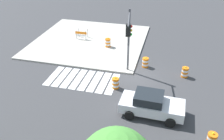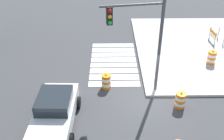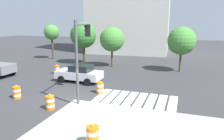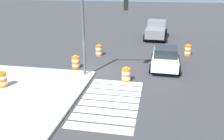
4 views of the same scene
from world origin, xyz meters
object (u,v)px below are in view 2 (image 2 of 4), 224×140
at_px(sports_car, 55,111).
at_px(traffic_barrel_on_sidewalk, 212,58).
at_px(traffic_barrel_crosswalk_end, 180,100).
at_px(construction_barricade, 215,35).
at_px(traffic_light_pole, 140,32).
at_px(traffic_barrel_near_corner, 106,81).

height_order(sports_car, traffic_barrel_on_sidewalk, sports_car).
bearing_deg(sports_car, traffic_barrel_on_sidewalk, -59.69).
relative_size(traffic_barrel_crosswalk_end, construction_barricade, 0.78).
bearing_deg(traffic_barrel_crosswalk_end, traffic_light_pole, 61.39).
relative_size(construction_barricade, traffic_light_pole, 0.24).
relative_size(traffic_barrel_near_corner, traffic_barrel_on_sidewalk, 1.00).
bearing_deg(traffic_light_pole, traffic_barrel_crosswalk_end, -118.61).
distance_m(sports_car, traffic_barrel_near_corner, 3.99).
relative_size(traffic_barrel_on_sidewalk, traffic_light_pole, 0.19).
bearing_deg(traffic_light_pole, traffic_barrel_near_corner, 71.11).
bearing_deg(traffic_barrel_near_corner, traffic_light_pole, -108.89).
distance_m(sports_car, traffic_barrel_crosswalk_end, 6.66).
relative_size(sports_car, traffic_barrel_on_sidewalk, 4.26).
relative_size(sports_car, traffic_barrel_near_corner, 4.26).
bearing_deg(traffic_barrel_crosswalk_end, sports_car, 100.87).
xyz_separation_m(traffic_barrel_crosswalk_end, traffic_barrel_on_sidewalk, (4.39, -3.13, 0.15)).
bearing_deg(traffic_barrel_crosswalk_end, traffic_barrel_near_corner, 65.49).
xyz_separation_m(sports_car, construction_barricade, (9.10, -11.02, -0.09)).
bearing_deg(traffic_barrel_crosswalk_end, traffic_barrel_on_sidewalk, -35.48).
bearing_deg(traffic_barrel_on_sidewalk, traffic_light_pole, 120.41).
distance_m(sports_car, construction_barricade, 14.29).
bearing_deg(traffic_barrel_on_sidewalk, traffic_barrel_near_corner, 109.65).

